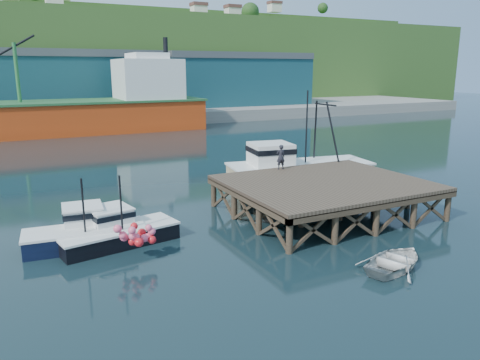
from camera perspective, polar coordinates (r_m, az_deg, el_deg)
ground at (r=27.91m, az=1.10°, el=-5.58°), size 300.00×300.00×0.00m
wharf at (r=30.09m, az=10.57°, el=-0.55°), size 12.00×10.00×2.62m
far_quay at (r=94.45m, az=-19.45°, el=7.73°), size 160.00×40.00×2.00m
warehouse_mid at (r=89.19m, az=-19.28°, el=11.01°), size 28.00×16.00×9.00m
warehouse_right at (r=97.98m, az=-1.29°, el=11.88°), size 30.00×16.00×9.00m
cargo_ship at (r=71.63m, az=-23.89°, el=7.65°), size 55.50×10.00×13.75m
hillside at (r=123.92m, az=-21.79°, el=13.36°), size 220.00×50.00×22.00m
boat_navy at (r=26.06m, az=-18.42°, el=-5.91°), size 6.28×3.58×3.81m
boat_black at (r=25.85m, az=-14.88°, el=-5.95°), size 6.57×5.46×3.87m
trawler at (r=36.81m, az=7.00°, el=1.48°), size 11.67×5.72×7.49m
dinghy at (r=23.19m, az=18.43°, el=-9.30°), size 4.54×3.84×0.80m
dockworker at (r=33.20m, az=4.98°, el=2.81°), size 0.69×0.50×1.76m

